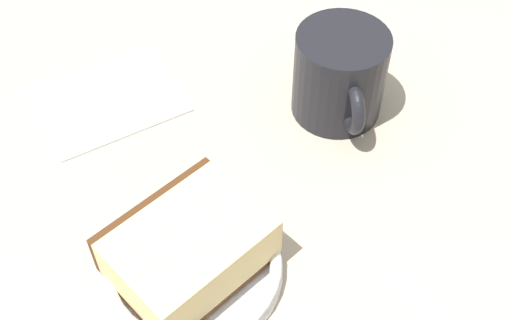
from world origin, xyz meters
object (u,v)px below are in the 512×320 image
(small_plate, at_px, (193,266))
(tea_mug, at_px, (340,75))
(folded_napkin, at_px, (108,100))
(cake_slice, at_px, (188,248))
(teaspoon, at_px, (429,297))

(small_plate, bearing_deg, tea_mug, 7.49)
(small_plate, relative_size, folded_napkin, 1.07)
(cake_slice, height_order, teaspoon, cake_slice)
(tea_mug, height_order, folded_napkin, tea_mug)
(small_plate, relative_size, teaspoon, 1.10)
(cake_slice, bearing_deg, small_plate, -93.79)
(teaspoon, relative_size, folded_napkin, 0.98)
(cake_slice, xyz_separation_m, teaspoon, (0.11, -0.15, -0.03))
(teaspoon, bearing_deg, tea_mug, 57.51)
(folded_napkin, bearing_deg, teaspoon, -85.31)
(small_plate, bearing_deg, folded_napkin, 69.00)
(small_plate, height_order, teaspoon, small_plate)
(folded_napkin, bearing_deg, small_plate, -111.00)
(small_plate, xyz_separation_m, cake_slice, (0.00, 0.00, 0.02))
(cake_slice, height_order, folded_napkin, cake_slice)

